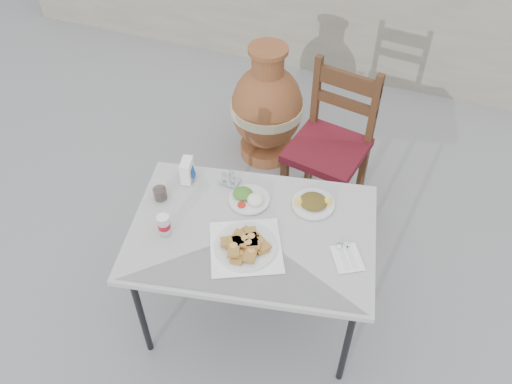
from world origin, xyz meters
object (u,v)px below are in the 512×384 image
(terracotta_urn, at_px, (267,108))
(condiment_caddy, at_px, (230,179))
(napkin_holder, at_px, (187,170))
(pide_plate, at_px, (246,243))
(cola_glass, at_px, (160,191))
(salad_rice_plate, at_px, (249,197))
(cafe_table, at_px, (252,237))
(salad_chopped_plate, at_px, (313,202))
(chair, at_px, (330,144))
(soda_can, at_px, (164,225))

(terracotta_urn, bearing_deg, condiment_caddy, -81.53)
(napkin_holder, bearing_deg, pide_plate, -47.54)
(napkin_holder, xyz_separation_m, condiment_caddy, (0.20, 0.05, -0.04))
(cola_glass, distance_m, condiment_caddy, 0.34)
(salad_rice_plate, bearing_deg, cafe_table, -64.52)
(cola_glass, xyz_separation_m, condiment_caddy, (0.27, 0.21, -0.02))
(napkin_holder, height_order, condiment_caddy, napkin_holder)
(pide_plate, distance_m, napkin_holder, 0.52)
(cola_glass, bearing_deg, pide_plate, -16.10)
(salad_chopped_plate, distance_m, cola_glass, 0.73)
(cafe_table, height_order, salad_rice_plate, salad_rice_plate)
(chair, bearing_deg, cafe_table, -88.58)
(cafe_table, height_order, soda_can, soda_can)
(salad_chopped_plate, bearing_deg, salad_rice_plate, -165.68)
(salad_rice_plate, height_order, soda_can, soda_can)
(cafe_table, bearing_deg, chair, 81.00)
(salad_rice_plate, bearing_deg, salad_chopped_plate, 14.32)
(soda_can, bearing_deg, salad_rice_plate, 48.00)
(salad_rice_plate, distance_m, napkin_holder, 0.34)
(napkin_holder, relative_size, condiment_caddy, 1.20)
(pide_plate, bearing_deg, soda_can, -173.29)
(cola_glass, distance_m, napkin_holder, 0.18)
(cola_glass, bearing_deg, chair, 54.42)
(napkin_holder, bearing_deg, chair, 40.10)
(pide_plate, bearing_deg, terracotta_urn, 105.26)
(salad_rice_plate, distance_m, soda_can, 0.42)
(pide_plate, relative_size, chair, 0.44)
(cafe_table, height_order, salad_chopped_plate, salad_chopped_plate)
(pide_plate, relative_size, terracotta_urn, 0.50)
(cafe_table, bearing_deg, terracotta_urn, 106.12)
(salad_rice_plate, distance_m, salad_chopped_plate, 0.31)
(chair, bearing_deg, salad_chopped_plate, -73.51)
(salad_chopped_plate, bearing_deg, condiment_caddy, 179.34)
(salad_rice_plate, height_order, napkin_holder, napkin_holder)
(condiment_caddy, distance_m, terracotta_urn, 1.04)
(cola_glass, bearing_deg, cafe_table, -4.59)
(soda_can, bearing_deg, napkin_holder, 98.09)
(salad_chopped_plate, height_order, soda_can, soda_can)
(salad_rice_plate, relative_size, terracotta_urn, 0.24)
(pide_plate, height_order, terracotta_urn, terracotta_urn)
(cafe_table, height_order, terracotta_urn, terracotta_urn)
(soda_can, relative_size, chair, 0.11)
(cafe_table, distance_m, salad_chopped_plate, 0.33)
(cola_glass, relative_size, napkin_holder, 0.86)
(salad_chopped_plate, bearing_deg, cola_glass, -163.53)
(soda_can, bearing_deg, condiment_caddy, 68.68)
(napkin_holder, bearing_deg, salad_rice_plate, -17.24)
(soda_can, relative_size, condiment_caddy, 1.06)
(pide_plate, height_order, napkin_holder, napkin_holder)
(cafe_table, xyz_separation_m, cola_glass, (-0.48, 0.04, 0.09))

